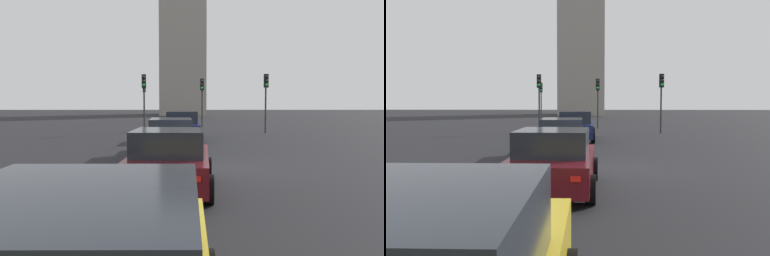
# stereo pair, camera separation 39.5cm
# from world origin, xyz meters

# --- Properties ---
(ground_plane) EXTENTS (160.00, 160.00, 0.20)m
(ground_plane) POSITION_xyz_m (0.00, 0.00, -0.10)
(ground_plane) COLOR black
(car_navy_right_lead) EXTENTS (4.82, 2.09, 1.61)m
(car_navy_right_lead) POSITION_xyz_m (8.95, 1.41, 0.77)
(car_navy_right_lead) COLOR #141E4C
(car_navy_right_lead) RESTS_ON ground_plane
(car_silver_right_second) EXTENTS (4.87, 2.16, 1.49)m
(car_silver_right_second) POSITION_xyz_m (2.93, 1.76, 0.72)
(car_silver_right_second) COLOR #A8AAB2
(car_silver_right_second) RESTS_ON ground_plane
(car_maroon_right_third) EXTENTS (4.25, 2.20, 1.51)m
(car_maroon_right_third) POSITION_xyz_m (-3.28, 1.51, 0.73)
(car_maroon_right_third) COLOR #510F16
(car_maroon_right_third) RESTS_ON ground_plane
(traffic_light_near_left) EXTENTS (0.32, 0.28, 3.94)m
(traffic_light_near_left) POSITION_xyz_m (14.10, 4.09, 2.84)
(traffic_light_near_left) COLOR #2D2D30
(traffic_light_near_left) RESTS_ON ground_plane
(traffic_light_near_right) EXTENTS (0.32, 0.29, 3.86)m
(traffic_light_near_right) POSITION_xyz_m (25.20, 5.33, 2.79)
(traffic_light_near_right) COLOR #2D2D30
(traffic_light_near_right) RESTS_ON ground_plane
(traffic_light_far_left) EXTENTS (0.33, 0.30, 3.95)m
(traffic_light_far_left) POSITION_xyz_m (13.95, -4.08, 2.84)
(traffic_light_far_left) COLOR #2D2D30
(traffic_light_far_left) RESTS_ON ground_plane
(traffic_light_far_right) EXTENTS (0.33, 0.30, 3.88)m
(traffic_light_far_right) POSITION_xyz_m (18.37, 0.06, 2.79)
(traffic_light_far_right) COLOR #2D2D30
(traffic_light_far_right) RESTS_ON ground_plane
(building_facade_left) EXTENTS (10.08, 6.66, 16.72)m
(building_facade_left) POSITION_xyz_m (48.82, 2.00, 8.36)
(building_facade_left) COLOR gray
(building_facade_left) RESTS_ON ground_plane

